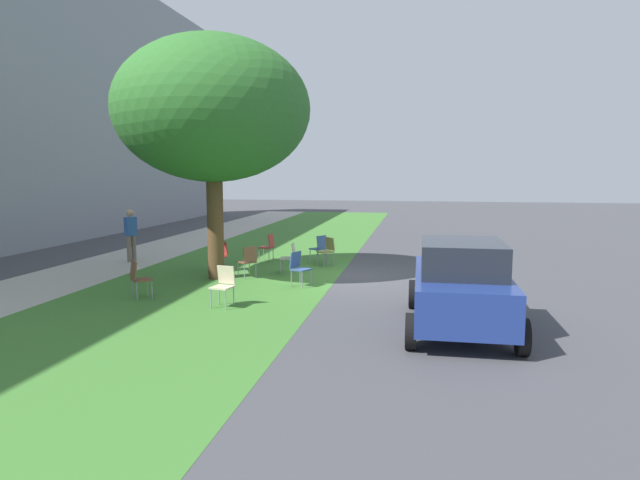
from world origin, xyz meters
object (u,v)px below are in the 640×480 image
object	(u,v)px
chair_1	(221,254)
parked_car	(461,284)
chair_3	(319,247)
chair_5	(290,256)
chair_7	(299,266)
pedestrian_0	(131,233)
chair_0	(248,259)
chair_8	(224,283)
chair_6	(327,249)
street_tree	(213,110)
chair_2	(139,277)
chair_4	(268,245)

from	to	relation	value
chair_1	parked_car	bearing A→B (deg)	-126.72
chair_3	chair_5	xyz separation A→B (m)	(-2.00, 0.49, 0.00)
chair_7	pedestrian_0	world-z (taller)	pedestrian_0
chair_3	pedestrian_0	bearing A→B (deg)	98.39
chair_0	chair_8	bearing A→B (deg)	-171.60
chair_7	chair_8	world-z (taller)	same
chair_0	pedestrian_0	world-z (taller)	pedestrian_0
chair_1	chair_6	xyz separation A→B (m)	(1.49, -2.91, 0.00)
street_tree	pedestrian_0	distance (m)	5.59
street_tree	chair_2	bearing A→B (deg)	162.02
chair_2	chair_6	bearing A→B (deg)	-34.14
chair_7	parked_car	distance (m)	4.93
chair_7	chair_8	distance (m)	2.63
chair_3	chair_8	world-z (taller)	same
chair_0	chair_2	size ratio (longest dim) A/B	1.00
street_tree	chair_6	bearing A→B (deg)	-46.31
street_tree	chair_4	distance (m)	5.09
chair_4	chair_8	distance (m)	6.14
chair_8	chair_5	bearing A→B (deg)	-7.05
chair_1	parked_car	distance (m)	8.07
chair_2	chair_7	xyz separation A→B (m)	(2.03, -3.29, 0.00)
parked_car	chair_5	bearing A→B (deg)	42.23
chair_7	chair_2	bearing A→B (deg)	121.66
chair_2	chair_6	size ratio (longest dim) A/B	1.00
chair_0	chair_7	bearing A→B (deg)	-116.38
chair_0	chair_5	xyz separation A→B (m)	(0.86, -0.97, 0.00)
chair_4	chair_8	xyz separation A→B (m)	(-6.10, -0.73, 0.00)
street_tree	chair_6	xyz separation A→B (m)	(2.52, -2.64, -3.98)
chair_4	chair_7	xyz separation A→B (m)	(-3.72, -1.85, 0.00)
pedestrian_0	chair_4	bearing A→B (deg)	-77.47
chair_7	chair_1	bearing A→B (deg)	58.74
chair_5	chair_8	distance (m)	4.06
parked_car	pedestrian_0	world-z (taller)	pedestrian_0
street_tree	chair_6	world-z (taller)	street_tree
chair_3	street_tree	bearing A→B (deg)	142.95
chair_3	parked_car	distance (m)	7.87
chair_0	chair_3	size ratio (longest dim) A/B	1.00
chair_3	chair_8	xyz separation A→B (m)	(-6.03, 0.99, 0.00)
chair_5	chair_1	bearing A→B (deg)	90.22
chair_2	pedestrian_0	bearing A→B (deg)	30.82
chair_1	chair_5	distance (m)	2.08
street_tree	chair_4	xyz separation A→B (m)	(3.12, -0.59, -3.98)
chair_4	chair_7	size ratio (longest dim) A/B	1.00
chair_5	pedestrian_0	world-z (taller)	pedestrian_0
chair_0	chair_6	xyz separation A→B (m)	(2.34, -1.79, 0.00)
chair_3	chair_7	bearing A→B (deg)	-177.86
chair_4	parked_car	world-z (taller)	parked_car
pedestrian_0	chair_7	bearing A→B (deg)	-114.20
street_tree	parked_car	world-z (taller)	street_tree
chair_4	chair_6	size ratio (longest dim) A/B	1.00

